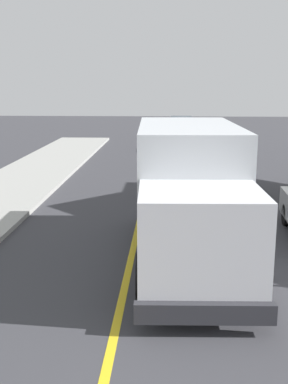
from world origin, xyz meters
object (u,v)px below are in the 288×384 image
at_px(parked_car_mid, 202,153).
at_px(parked_car_far, 186,138).
at_px(parked_car_near, 209,174).
at_px(box_truck, 189,187).
at_px(parked_car_furthest, 181,128).

distance_m(parked_car_mid, parked_car_far, 6.43).
distance_m(parked_car_near, parked_car_mid, 5.74).
bearing_deg(box_truck, parked_car_mid, 84.91).
height_order(parked_car_near, parked_car_furthest, same).
relative_size(box_truck, parked_car_near, 1.64).
xyz_separation_m(box_truck, parked_car_near, (1.05, 7.04, -0.97)).
relative_size(parked_car_near, parked_car_mid, 1.00).
height_order(box_truck, parked_car_far, box_truck).
xyz_separation_m(parked_car_far, parked_car_furthest, (-0.16, 6.89, 0.00)).
height_order(parked_car_mid, parked_car_far, same).
relative_size(parked_car_near, parked_car_far, 1.00).
distance_m(box_truck, parked_car_far, 19.21).
relative_size(parked_car_mid, parked_car_far, 1.00).
bearing_deg(parked_car_far, parked_car_furthest, 91.31).
height_order(parked_car_near, parked_car_far, same).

